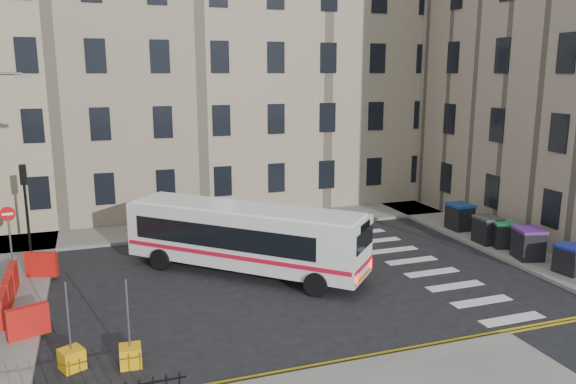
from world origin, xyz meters
TOP-DOWN VIEW (x-y plane):
  - ground at (0.00, 0.00)m, footprint 120.00×120.00m
  - pavement_north at (-6.00, 8.60)m, footprint 36.00×3.20m
  - pavement_east at (9.00, 4.00)m, footprint 2.40×26.00m
  - terrace_north at (-7.00, 15.50)m, footprint 38.30×10.80m
  - traffic_light_nw at (-12.00, 6.50)m, footprint 0.28×0.22m
  - no_entry_north at (-12.50, 4.50)m, footprint 0.60×0.08m
  - roadworks_barriers at (-11.84, 0.50)m, footprint 1.66×6.26m
  - bus at (-3.38, 1.37)m, footprint 8.99×8.66m
  - wheelie_bin_a at (9.02, -3.44)m, footprint 1.07×1.19m
  - wheelie_bin_b at (8.73, -1.40)m, footprint 1.36×1.47m
  - wheelie_bin_c at (8.88, 0.38)m, footprint 1.28×1.36m
  - wheelie_bin_d at (8.57, 1.12)m, footprint 1.04×1.19m
  - wheelie_bin_e at (8.80, 3.59)m, footprint 1.10×1.26m
  - bollard_yellow at (-10.00, -4.53)m, footprint 0.80×0.80m
  - bollard_chevron at (-8.42, -4.90)m, footprint 0.63×0.63m

SIDE VIEW (x-z plane):
  - ground at x=0.00m, z-range 0.00..0.00m
  - pavement_north at x=-6.00m, z-range 0.00..0.15m
  - pavement_east at x=9.00m, z-range 0.00..0.15m
  - bollard_yellow at x=-10.00m, z-range 0.00..0.60m
  - bollard_chevron at x=-8.42m, z-range 0.00..0.60m
  - roadworks_barriers at x=-11.84m, z-range 0.15..1.15m
  - wheelie_bin_a at x=9.02m, z-range 0.15..1.32m
  - wheelie_bin_c at x=8.88m, z-range 0.16..1.36m
  - wheelie_bin_d at x=8.57m, z-range 0.16..1.45m
  - wheelie_bin_e at x=8.80m, z-range 0.16..1.52m
  - wheelie_bin_b at x=8.73m, z-range 0.16..1.53m
  - bus at x=-3.38m, z-range 0.22..2.99m
  - no_entry_north at x=-12.50m, z-range 0.58..3.58m
  - traffic_light_nw at x=-12.00m, z-range 0.82..4.92m
  - terrace_north at x=-7.00m, z-range 0.02..17.22m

